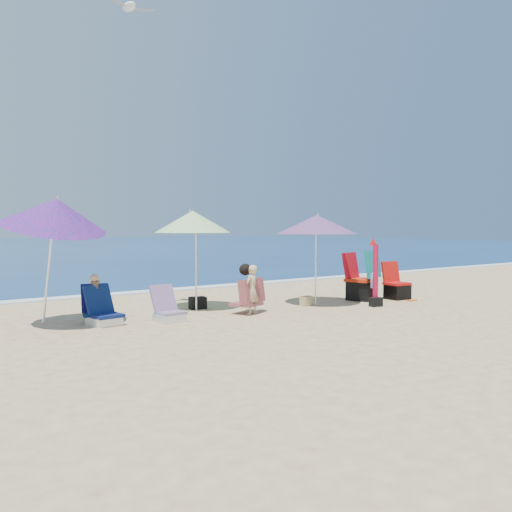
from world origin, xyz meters
TOP-DOWN VIEW (x-y plane):
  - ground at (0.00, 0.00)m, footprint 120.00×120.00m
  - foam at (0.00, 5.10)m, footprint 120.00×0.50m
  - umbrella_turquoise at (1.21, 0.83)m, footprint 2.25×2.25m
  - umbrella_striped at (-1.26, 1.85)m, footprint 1.90×1.90m
  - umbrella_blue at (-4.07, 1.51)m, footprint 1.97×2.03m
  - furled_umbrella at (2.10, -0.02)m, footprint 0.18×0.25m
  - chair_navy at (-3.37, 1.27)m, footprint 0.56×0.67m
  - chair_rainbow at (-2.33, 0.88)m, footprint 0.51×0.59m
  - camp_chair_left at (3.36, 0.41)m, footprint 0.64×0.58m
  - camp_chair_right at (2.59, 0.76)m, footprint 0.82×1.01m
  - person_center at (-0.66, 0.70)m, footprint 0.76×0.64m
  - person_left at (-3.38, 1.56)m, footprint 0.60×0.70m
  - bag_black_a at (-1.12, 1.91)m, footprint 0.38×0.31m
  - bag_tan at (0.93, 0.85)m, footprint 0.26×0.20m
  - bag_navy_b at (3.05, 1.06)m, footprint 0.40×0.32m
  - bag_black_b at (2.06, -0.09)m, footprint 0.27×0.21m
  - orange_item at (3.38, -0.02)m, footprint 0.23×0.11m
  - seagull at (-2.47, 2.08)m, footprint 0.93×0.41m

SIDE VIEW (x-z plane):
  - ground at x=0.00m, z-range 0.00..0.00m
  - orange_item at x=3.38m, z-range 0.00..0.03m
  - foam at x=0.00m, z-range 0.00..0.04m
  - bag_black_b at x=2.06m, z-range 0.00..0.19m
  - bag_tan at x=0.93m, z-range 0.00..0.21m
  - bag_black_a at x=-1.12m, z-range 0.00..0.24m
  - bag_navy_b at x=3.05m, z-range 0.00..0.29m
  - chair_rainbow at x=-2.33m, z-range -0.15..0.49m
  - chair_navy at x=-3.37m, z-range -0.16..0.52m
  - camp_chair_left at x=3.36m, z-range -0.18..0.70m
  - person_left at x=-3.38m, z-range -0.04..0.82m
  - camp_chair_right at x=2.59m, z-range -0.16..0.99m
  - person_center at x=-0.66m, z-range -0.01..0.95m
  - furled_umbrella at x=2.10m, z-range 0.07..1.53m
  - umbrella_turquoise at x=1.21m, z-range 0.75..2.72m
  - umbrella_striped at x=-1.26m, z-range 0.76..2.81m
  - umbrella_blue at x=-4.07m, z-range 0.74..3.07m
  - seagull at x=-2.47m, z-range 5.74..5.89m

